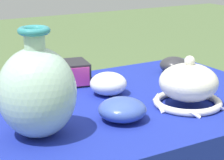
{
  "coord_description": "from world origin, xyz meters",
  "views": [
    {
      "loc": [
        -0.59,
        -1.13,
        1.25
      ],
      "look_at": [
        0.02,
        -0.09,
        0.9
      ],
      "focal_mm": 70.0,
      "sensor_mm": 36.0,
      "label": 1
    }
  ],
  "objects_px": {
    "bowl_shallow_charcoal": "(174,65)",
    "bowl_shallow_porcelain": "(108,84)",
    "vase_dome_bell": "(188,86)",
    "mosaic_tile_box": "(68,73)",
    "bowl_shallow_cobalt": "(122,110)",
    "vase_tall_bulbous": "(37,91)"
  },
  "relations": [
    {
      "from": "vase_dome_bell",
      "to": "vase_tall_bulbous",
      "type": "bearing_deg",
      "value": 177.75
    },
    {
      "from": "mosaic_tile_box",
      "to": "bowl_shallow_cobalt",
      "type": "distance_m",
      "value": 0.4
    },
    {
      "from": "mosaic_tile_box",
      "to": "bowl_shallow_porcelain",
      "type": "relative_size",
      "value": 1.33
    },
    {
      "from": "vase_tall_bulbous",
      "to": "vase_dome_bell",
      "type": "bearing_deg",
      "value": -2.25
    },
    {
      "from": "vase_tall_bulbous",
      "to": "mosaic_tile_box",
      "type": "distance_m",
      "value": 0.47
    },
    {
      "from": "bowl_shallow_cobalt",
      "to": "bowl_shallow_porcelain",
      "type": "distance_m",
      "value": 0.23
    },
    {
      "from": "mosaic_tile_box",
      "to": "bowl_shallow_porcelain",
      "type": "xyz_separation_m",
      "value": [
        0.07,
        -0.18,
        -0.0
      ]
    },
    {
      "from": "bowl_shallow_cobalt",
      "to": "bowl_shallow_charcoal",
      "type": "bearing_deg",
      "value": 36.16
    },
    {
      "from": "bowl_shallow_charcoal",
      "to": "bowl_shallow_porcelain",
      "type": "relative_size",
      "value": 0.9
    },
    {
      "from": "bowl_shallow_charcoal",
      "to": "bowl_shallow_cobalt",
      "type": "height_order",
      "value": "same"
    },
    {
      "from": "mosaic_tile_box",
      "to": "bowl_shallow_cobalt",
      "type": "bearing_deg",
      "value": -80.89
    },
    {
      "from": "bowl_shallow_charcoal",
      "to": "vase_tall_bulbous",
      "type": "bearing_deg",
      "value": -156.2
    },
    {
      "from": "vase_dome_bell",
      "to": "bowl_shallow_porcelain",
      "type": "distance_m",
      "value": 0.27
    },
    {
      "from": "bowl_shallow_cobalt",
      "to": "vase_tall_bulbous",
      "type": "bearing_deg",
      "value": 175.31
    },
    {
      "from": "bowl_shallow_charcoal",
      "to": "bowl_shallow_porcelain",
      "type": "bearing_deg",
      "value": -164.3
    },
    {
      "from": "vase_tall_bulbous",
      "to": "bowl_shallow_cobalt",
      "type": "bearing_deg",
      "value": -4.69
    },
    {
      "from": "vase_dome_bell",
      "to": "bowl_shallow_porcelain",
      "type": "height_order",
      "value": "vase_dome_bell"
    },
    {
      "from": "mosaic_tile_box",
      "to": "bowl_shallow_charcoal",
      "type": "distance_m",
      "value": 0.43
    },
    {
      "from": "bowl_shallow_charcoal",
      "to": "bowl_shallow_porcelain",
      "type": "xyz_separation_m",
      "value": [
        -0.35,
        -0.1,
        0.01
      ]
    },
    {
      "from": "bowl_shallow_porcelain",
      "to": "mosaic_tile_box",
      "type": "bearing_deg",
      "value": 109.97
    },
    {
      "from": "bowl_shallow_cobalt",
      "to": "mosaic_tile_box",
      "type": "bearing_deg",
      "value": 87.58
    },
    {
      "from": "mosaic_tile_box",
      "to": "bowl_shallow_porcelain",
      "type": "bearing_deg",
      "value": -58.5
    }
  ]
}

